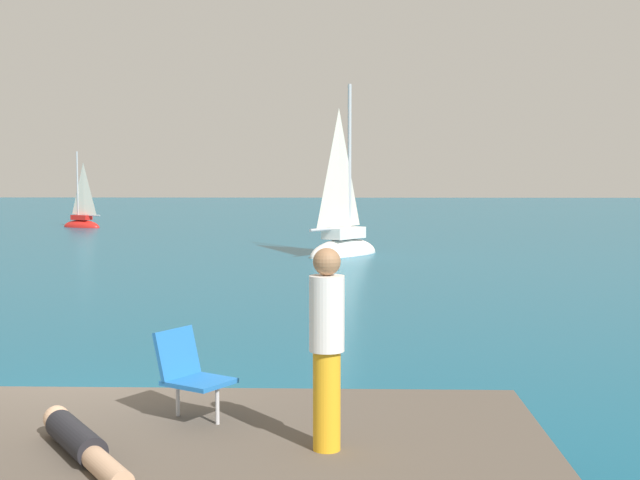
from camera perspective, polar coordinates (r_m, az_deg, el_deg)
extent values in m
plane|color=#0F5675|center=(10.33, -15.19, -11.99)|extent=(160.00, 160.00, 0.00)
cube|color=#4E4B3E|center=(9.99, -18.58, -12.64)|extent=(0.88, 0.96, 0.53)
ellipsoid|color=white|center=(29.77, 1.55, -1.00)|extent=(2.96, 3.33, 1.15)
cube|color=white|center=(29.70, 1.55, 0.47)|extent=(1.53, 1.64, 0.38)
cylinder|color=#B7B7BC|center=(29.87, 1.93, 5.13)|extent=(0.13, 0.13, 5.21)
cylinder|color=#B2B2B7|center=(29.12, 0.68, 0.73)|extent=(1.37, 1.70, 0.10)
pyramid|color=silver|center=(29.41, 1.24, 4.73)|extent=(1.08, 1.35, 3.96)
ellipsoid|color=red|center=(45.56, -15.25, 0.80)|extent=(2.31, 1.59, 0.75)
cube|color=red|center=(45.53, -15.26, 1.43)|extent=(1.09, 0.88, 0.25)
cylinder|color=#B7B7BC|center=(45.60, -15.50, 3.43)|extent=(0.08, 0.08, 3.42)
cylinder|color=#B2B2B7|center=(45.21, -14.80, 1.57)|extent=(1.27, 0.63, 0.07)
pyramid|color=silver|center=(45.36, -15.13, 3.26)|extent=(1.01, 0.49, 2.60)
cylinder|color=black|center=(7.34, -15.61, -12.30)|extent=(0.69, 0.89, 0.24)
cylinder|color=tan|center=(6.66, -13.74, -14.29)|extent=(0.53, 0.69, 0.18)
sphere|color=tan|center=(7.84, -16.76, -11.06)|extent=(0.22, 0.22, 0.22)
cylinder|color=gold|center=(7.07, 0.44, -10.41)|extent=(0.22, 0.22, 0.80)
cylinder|color=white|center=(6.92, 0.44, -4.80)|extent=(0.28, 0.28, 0.60)
sphere|color=#9E704C|center=(6.87, 0.45, -1.42)|extent=(0.22, 0.22, 0.22)
cube|color=blue|center=(7.95, -7.87, -9.13)|extent=(0.70, 0.68, 0.04)
cube|color=blue|center=(8.07, -9.28, -7.30)|extent=(0.39, 0.49, 0.45)
cylinder|color=silver|center=(7.86, -6.70, -10.59)|extent=(0.04, 0.04, 0.35)
cylinder|color=silver|center=(8.16, -9.24, -10.05)|extent=(0.04, 0.04, 0.35)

